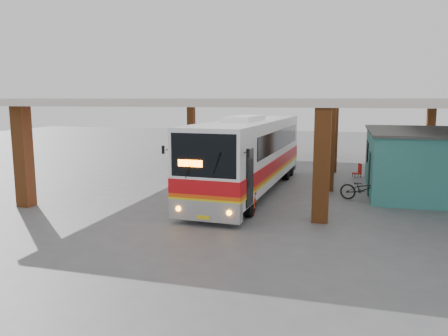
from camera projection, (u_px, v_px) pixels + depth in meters
name	position (u px, v px, depth m)	size (l,w,h in m)	color
ground	(258.00, 199.00, 20.34)	(90.00, 90.00, 0.00)	#515154
brick_columns	(301.00, 143.00, 24.37)	(20.10, 21.60, 4.35)	brown
canopy_roof	(289.00, 101.00, 25.68)	(21.00, 23.00, 0.30)	silver
shop_building	(421.00, 161.00, 21.88)	(5.20, 8.20, 3.11)	teal
coach_bus	(249.00, 154.00, 21.74)	(3.26, 13.31, 3.85)	white
motorcycle	(364.00, 189.00, 19.91)	(0.76, 2.17, 1.14)	black
pedestrian	(249.00, 194.00, 17.41)	(0.64, 0.42, 1.75)	red
red_chair	(358.00, 171.00, 26.06)	(0.57, 0.57, 0.83)	#AE1612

